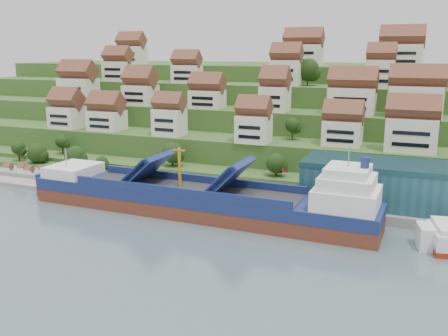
% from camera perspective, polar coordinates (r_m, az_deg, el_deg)
% --- Properties ---
extents(ground, '(300.00, 300.00, 0.00)m').
position_cam_1_polar(ground, '(116.19, -3.34, -5.26)').
color(ground, slate).
rests_on(ground, ground).
extents(quay, '(180.00, 14.00, 2.20)m').
position_cam_1_polar(quay, '(122.99, 8.17, -3.77)').
color(quay, gray).
rests_on(quay, ground).
extents(pebble_beach, '(45.00, 20.00, 1.00)m').
position_cam_1_polar(pebble_beach, '(157.69, -20.80, -0.93)').
color(pebble_beach, gray).
rests_on(pebble_beach, ground).
extents(hillside, '(260.00, 128.00, 31.00)m').
position_cam_1_polar(hillside, '(210.06, 8.85, 5.99)').
color(hillside, '#2D4C1E').
rests_on(hillside, ground).
extents(hillside_village, '(158.81, 63.23, 27.94)m').
position_cam_1_polar(hillside_village, '(164.54, 7.34, 8.61)').
color(hillside_village, white).
rests_on(hillside_village, ground).
extents(hillside_trees, '(138.08, 62.83, 31.35)m').
position_cam_1_polar(hillside_trees, '(156.68, 0.16, 5.96)').
color(hillside_trees, '#1F3913').
rests_on(hillside_trees, ground).
extents(warehouse, '(60.00, 15.00, 10.00)m').
position_cam_1_polar(warehouse, '(120.21, 23.47, -2.15)').
color(warehouse, '#22515E').
rests_on(warehouse, quay).
extents(flagpole, '(1.28, 0.16, 8.00)m').
position_cam_1_polar(flagpole, '(117.18, 6.77, -1.65)').
color(flagpole, gray).
rests_on(flagpole, quay).
extents(beach_huts, '(14.40, 3.70, 2.20)m').
position_cam_1_polar(beach_huts, '(157.80, -21.69, -0.40)').
color(beach_huts, white).
rests_on(beach_huts, pebble_beach).
extents(cargo_ship, '(82.63, 14.44, 18.33)m').
position_cam_1_polar(cargo_ship, '(113.98, -2.13, -3.79)').
color(cargo_ship, brown).
rests_on(cargo_ship, ground).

